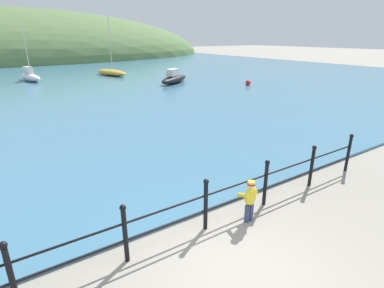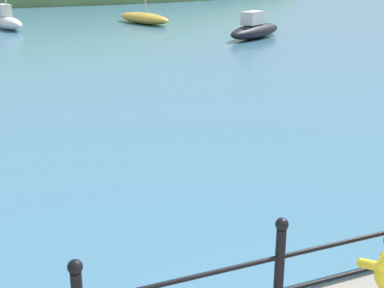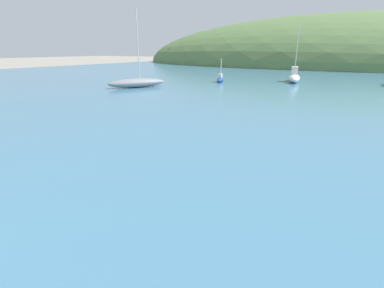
# 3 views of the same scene
# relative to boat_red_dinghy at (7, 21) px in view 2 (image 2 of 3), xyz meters

# --- Properties ---
(water) EXTENTS (80.00, 60.00, 0.10)m
(water) POSITION_rel_boat_red_dinghy_xyz_m (-0.02, 3.73, -0.48)
(water) COLOR teal
(water) RESTS_ON ground
(iron_railing) EXTENTS (11.01, 0.12, 1.21)m
(iron_railing) POSITION_rel_boat_red_dinghy_xyz_m (0.31, -26.77, 0.11)
(iron_railing) COLOR black
(iron_railing) RESTS_ON ground
(boat_red_dinghy) EXTENTS (1.82, 3.93, 4.86)m
(boat_red_dinghy) POSITION_rel_boat_red_dinghy_xyz_m (0.00, 0.00, 0.00)
(boat_red_dinghy) COLOR silver
(boat_red_dinghy) RESTS_ON water
(boat_green_fishing) EXTENTS (4.15, 3.31, 1.24)m
(boat_green_fishing) POSITION_rel_boat_red_dinghy_xyz_m (10.29, -8.35, -0.03)
(boat_green_fishing) COLOR black
(boat_green_fishing) RESTS_ON water
(boat_far_right) EXTENTS (2.47, 4.92, 5.84)m
(boat_far_right) POSITION_rel_boat_red_dinghy_xyz_m (7.56, -0.07, -0.10)
(boat_far_right) COLOR gold
(boat_far_right) RESTS_ON water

